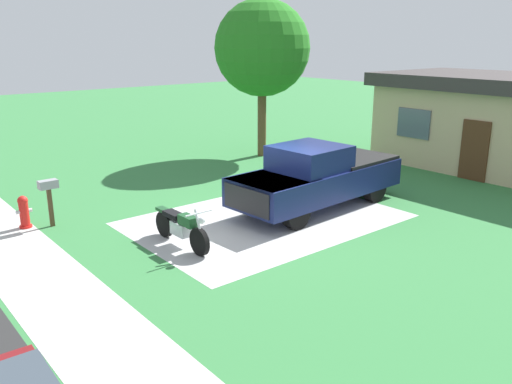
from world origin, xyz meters
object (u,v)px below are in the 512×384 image
mailbox (49,191)px  shade_tree (262,48)px  fire_hydrant (24,212)px  pickup_truck (319,176)px  neighbor_house (511,122)px  motorcycle (181,227)px

mailbox → shade_tree: 11.00m
fire_hydrant → mailbox: mailbox is taller
pickup_truck → shade_tree: (-6.51, 3.30, 3.46)m
neighbor_house → pickup_truck: bearing=-98.2°
motorcycle → shade_tree: shade_tree is taller
pickup_truck → mailbox: size_ratio=4.55×
motorcycle → shade_tree: size_ratio=0.35×
pickup_truck → neighbor_house: 9.05m
shade_tree → neighbor_house: 9.96m
motorcycle → fire_hydrant: size_ratio=2.54×
pickup_truck → mailbox: (-3.34, -6.66, 0.03)m
pickup_truck → mailbox: bearing=-116.6°
fire_hydrant → neighbor_house: (4.96, 16.16, 1.36)m
motorcycle → mailbox: size_ratio=1.75×
motorcycle → neighbor_house: 13.77m
pickup_truck → neighbor_house: bearing=81.8°
fire_hydrant → motorcycle: bearing=34.2°
motorcycle → neighbor_house: neighbor_house is taller
fire_hydrant → mailbox: (0.33, 0.59, 0.55)m
fire_hydrant → pickup_truck: bearing=63.1°
motorcycle → fire_hydrant: (-3.71, -2.52, -0.05)m
pickup_truck → shade_tree: shade_tree is taller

